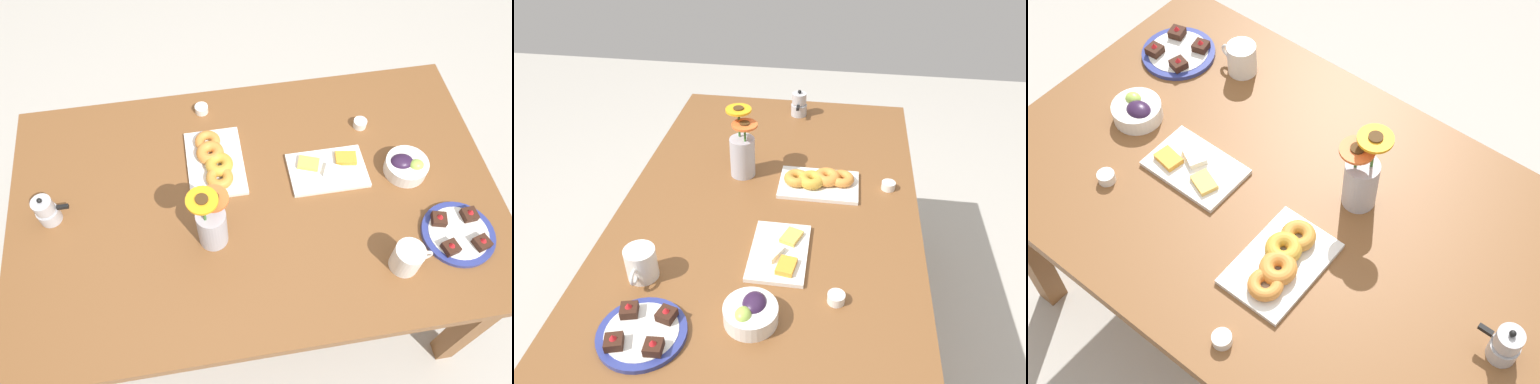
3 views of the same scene
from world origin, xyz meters
TOP-DOWN VIEW (x-y plane):
  - ground_plane at (0.00, 0.00)m, footprint 6.00×6.00m
  - dining_table at (0.00, 0.00)m, footprint 1.60×1.00m
  - coffee_mug at (0.40, -0.30)m, footprint 0.12×0.09m
  - grape_bowl at (0.51, 0.03)m, footprint 0.14×0.14m
  - cheese_platter at (0.26, 0.07)m, footprint 0.26×0.17m
  - croissant_platter at (-0.12, 0.16)m, footprint 0.19×0.28m
  - jam_cup_honey at (-0.14, 0.40)m, footprint 0.05×0.05m
  - jam_cup_berry at (0.42, 0.24)m, footprint 0.05×0.05m
  - dessert_plate at (0.60, -0.24)m, footprint 0.23×0.23m
  - flower_vase at (-0.15, -0.12)m, footprint 0.12×0.12m
  - moka_pot at (-0.66, 0.03)m, footprint 0.11×0.07m

SIDE VIEW (x-z plane):
  - ground_plane at x=0.00m, z-range 0.00..0.00m
  - dining_table at x=0.00m, z-range 0.28..1.02m
  - cheese_platter at x=0.26m, z-range 0.73..0.77m
  - dessert_plate at x=0.60m, z-range 0.72..0.78m
  - jam_cup_honey at x=-0.14m, z-range 0.74..0.77m
  - jam_cup_berry at x=0.42m, z-range 0.74..0.77m
  - croissant_platter at x=-0.12m, z-range 0.74..0.79m
  - grape_bowl at x=0.51m, z-range 0.74..0.80m
  - moka_pot at x=-0.66m, z-range 0.73..0.85m
  - coffee_mug at x=0.40m, z-range 0.74..0.84m
  - flower_vase at x=-0.15m, z-range 0.70..0.96m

